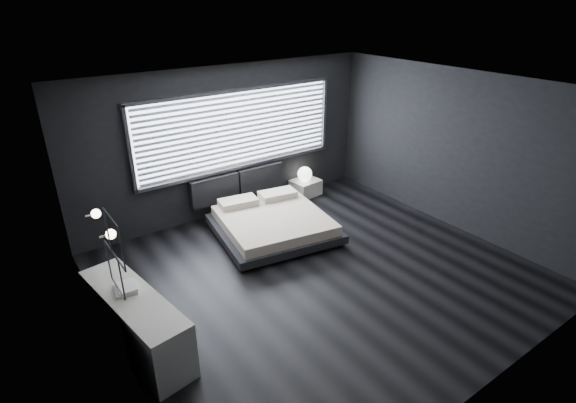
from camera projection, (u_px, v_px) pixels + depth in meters
room at (323, 190)px, 6.32m from camera, size 6.04×6.00×2.80m
window at (239, 130)px, 8.33m from camera, size 4.14×0.09×1.52m
headboard at (238, 184)px, 8.66m from camera, size 1.96×0.16×0.52m
sconce_near at (110, 234)px, 4.76m from camera, size 0.18×0.11×0.11m
sconce_far at (96, 214)px, 5.20m from camera, size 0.18×0.11×0.11m
wall_art_upper at (114, 239)px, 4.16m from camera, size 0.01×0.48×0.48m
wall_art_lower at (115, 270)px, 4.54m from camera, size 0.01×0.48×0.48m
bed at (273, 223)px, 7.93m from camera, size 2.22×2.15×0.50m
nightstand at (306, 187)px, 9.55m from camera, size 0.61×0.52×0.33m
orb_lamp at (305, 174)px, 9.39m from camera, size 0.30×0.30×0.30m
dresser at (136, 321)px, 5.35m from camera, size 0.79×1.91×0.74m
book_stack at (126, 288)px, 5.28m from camera, size 0.29×0.35×0.07m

